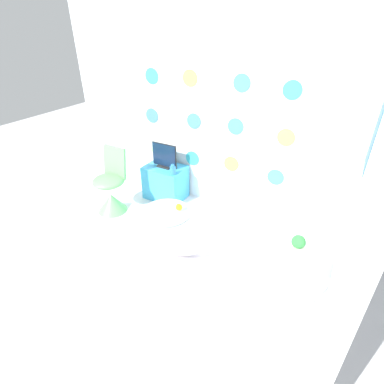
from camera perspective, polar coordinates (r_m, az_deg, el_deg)
name	(u,v)px	position (r m, az deg, el deg)	size (l,w,h in m)	color
ground_plane	(120,292)	(3.12, -13.52, -18.07)	(12.00, 12.00, 0.00)	silver
wall_back_dotted	(214,110)	(3.84, 4.22, 15.27)	(4.47, 0.05, 2.60)	white
wall_right	(370,172)	(2.57, 30.77, 3.28)	(0.06, 2.94, 2.60)	white
rug	(159,248)	(3.51, -6.28, -10.60)	(1.03, 0.85, 0.01)	silver
bathtub	(167,228)	(3.41, -4.71, -6.82)	(1.04, 0.66, 0.48)	white
rubber_duck	(179,207)	(3.24, -2.51, -2.86)	(0.08, 0.08, 0.09)	yellow
chair	(111,192)	(4.12, -15.17, 0.03)	(0.41, 0.41, 0.87)	#66C166
tv_cabinet	(166,182)	(4.32, -5.06, 1.87)	(0.56, 0.41, 0.49)	#389ED6
tv	(164,157)	(4.14, -5.30, 6.72)	(0.38, 0.12, 0.34)	black
vase	(173,170)	(3.96, -3.67, 4.17)	(0.08, 0.08, 0.14)	#2D72B7
side_table	(294,261)	(2.87, 18.86, -12.39)	(0.41, 0.36, 0.53)	silver
potted_plant_left	(298,245)	(2.75, 19.53, -9.42)	(0.12, 0.12, 0.17)	beige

